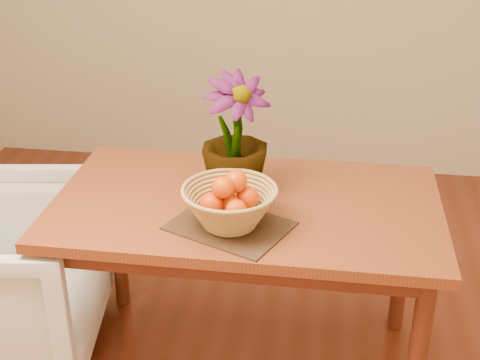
# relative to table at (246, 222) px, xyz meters

# --- Properties ---
(table) EXTENTS (1.40, 0.80, 0.75)m
(table) POSITION_rel_table_xyz_m (0.00, 0.00, 0.00)
(table) COLOR brown
(table) RESTS_ON floor
(placemat) EXTENTS (0.46, 0.41, 0.01)m
(placemat) POSITION_rel_table_xyz_m (-0.03, -0.19, 0.09)
(placemat) COLOR #3D2716
(placemat) RESTS_ON table
(wicker_basket) EXTENTS (0.32, 0.32, 0.13)m
(wicker_basket) POSITION_rel_table_xyz_m (-0.03, -0.19, 0.16)
(wicker_basket) COLOR #A67E45
(wicker_basket) RESTS_ON placemat
(orange_pile) EXTENTS (0.19, 0.18, 0.14)m
(orange_pile) POSITION_rel_table_xyz_m (-0.03, -0.19, 0.20)
(orange_pile) COLOR #D34103
(orange_pile) RESTS_ON wicker_basket
(potted_plant) EXTENTS (0.35, 0.35, 0.44)m
(potted_plant) POSITION_rel_table_xyz_m (-0.05, 0.07, 0.31)
(potted_plant) COLOR #1F4814
(potted_plant) RESTS_ON table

